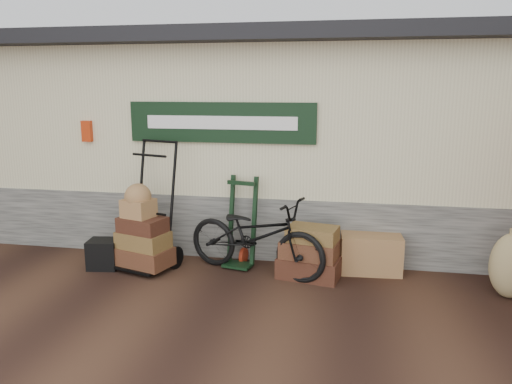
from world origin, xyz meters
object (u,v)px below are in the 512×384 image
(porter_trolley, at_px, (151,204))
(black_trunk, at_px, (104,254))
(green_barrow, at_px, (241,222))
(bicycle, at_px, (256,231))
(wicker_hamper, at_px, (371,253))
(suitcase_stack, at_px, (310,252))

(porter_trolley, height_order, black_trunk, porter_trolley)
(green_barrow, xyz_separation_m, bicycle, (0.25, -0.27, -0.04))
(green_barrow, xyz_separation_m, wicker_hamper, (1.74, 0.10, -0.36))
(bicycle, bearing_deg, suitcase_stack, -72.74)
(porter_trolley, distance_m, bicycle, 1.47)
(bicycle, bearing_deg, green_barrow, 60.75)
(suitcase_stack, xyz_separation_m, bicycle, (-0.71, 0.01, 0.23))
(porter_trolley, relative_size, wicker_hamper, 2.23)
(porter_trolley, xyz_separation_m, suitcase_stack, (2.14, -0.02, -0.53))
(wicker_hamper, bearing_deg, suitcase_stack, -154.60)
(porter_trolley, bearing_deg, suitcase_stack, 16.88)
(porter_trolley, relative_size, suitcase_stack, 2.25)
(wicker_hamper, height_order, bicycle, bicycle)
(black_trunk, xyz_separation_m, bicycle, (2.07, 0.19, 0.38))
(porter_trolley, height_order, bicycle, porter_trolley)
(green_barrow, height_order, wicker_hamper, green_barrow)
(porter_trolley, xyz_separation_m, black_trunk, (-0.64, -0.20, -0.68))
(porter_trolley, xyz_separation_m, green_barrow, (1.19, 0.26, -0.26))
(bicycle, bearing_deg, wicker_hamper, -58.51)
(porter_trolley, bearing_deg, bicycle, 16.88)
(wicker_hamper, relative_size, bicycle, 0.40)
(green_barrow, bearing_deg, wicker_hamper, 15.09)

